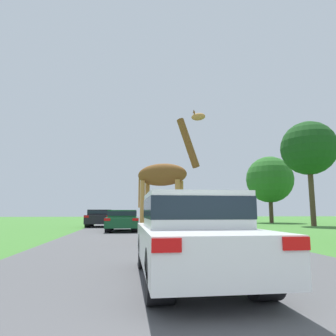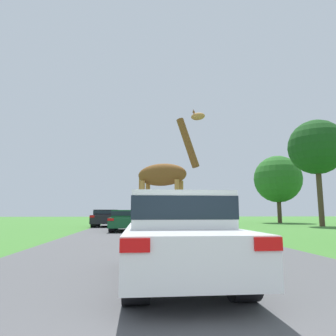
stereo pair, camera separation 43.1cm
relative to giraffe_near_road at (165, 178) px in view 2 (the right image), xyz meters
name	(u,v)px [view 2 (the right image)]	position (x,y,z in m)	size (l,w,h in m)	color
road	(145,224)	(-0.36, 18.90, -2.50)	(8.21, 120.00, 0.00)	#4C4C4F
giraffe_near_road	(165,178)	(0.00, 0.00, 0.00)	(2.75, 1.61, 5.20)	#B77F3D
car_lead_maroon	(178,233)	(-0.38, -6.69, -1.73)	(1.70, 4.10, 1.45)	silver
car_queue_right	(162,217)	(1.15, 16.20, -1.79)	(1.94, 4.52, 1.33)	#561914
car_queue_left	(106,217)	(-3.63, 12.75, -1.78)	(1.97, 4.00, 1.34)	black
car_far_ahead	(126,220)	(-1.79, 7.03, -1.82)	(1.87, 4.21, 1.27)	#144C28
car_verge_right	(179,216)	(2.01, 10.75, -1.68)	(1.99, 4.09, 1.56)	gray
tree_left_edge	(317,147)	(13.91, 11.63, 4.07)	(4.63, 4.63, 8.93)	#4C3828
tree_centre_back	(278,179)	(14.09, 19.40, 2.22)	(5.11, 5.11, 7.29)	#4C3828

